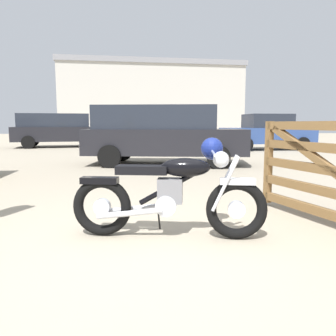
% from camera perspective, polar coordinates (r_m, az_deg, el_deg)
% --- Properties ---
extents(ground_plane, '(80.00, 80.00, 0.00)m').
position_cam_1_polar(ground_plane, '(3.37, -0.38, -13.60)').
color(ground_plane, tan).
extents(vintage_motorcycle, '(2.07, 0.73, 1.07)m').
position_cam_1_polar(vintage_motorcycle, '(3.59, 0.93, -4.06)').
color(vintage_motorcycle, black).
rests_on(vintage_motorcycle, ground_plane).
extents(dark_sedan_left, '(4.90, 2.46, 1.74)m').
position_cam_1_polar(dark_sedan_left, '(10.08, -1.02, 5.93)').
color(dark_sedan_left, black).
rests_on(dark_sedan_left, ground_plane).
extents(white_estate_far, '(4.30, 2.13, 1.67)m').
position_cam_1_polar(white_estate_far, '(16.64, 16.42, 5.88)').
color(white_estate_far, black).
rests_on(white_estate_far, ground_plane).
extents(red_hatchback_near, '(4.94, 2.60, 1.74)m').
position_cam_1_polar(red_hatchback_near, '(18.67, -18.09, 6.27)').
color(red_hatchback_near, black).
rests_on(red_hatchback_near, ground_plane).
extents(pale_sedan_back, '(4.22, 1.96, 1.67)m').
position_cam_1_polar(pale_sedan_back, '(19.30, -6.65, 6.31)').
color(pale_sedan_back, black).
rests_on(pale_sedan_back, ground_plane).
extents(industrial_building, '(19.58, 15.63, 7.43)m').
position_cam_1_polar(industrial_building, '(39.70, -3.46, 11.09)').
color(industrial_building, beige).
rests_on(industrial_building, ground_plane).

